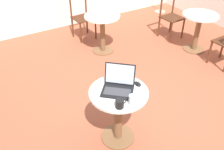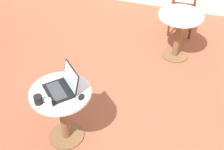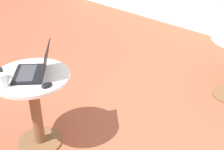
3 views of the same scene
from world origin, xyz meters
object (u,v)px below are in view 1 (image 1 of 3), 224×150
(cafe_table_far, at_px, (102,27))
(cafe_table_mid, at_px, (199,26))
(drinking_glass, at_px, (132,100))
(laptop, at_px, (118,86))
(cafe_table_near, at_px, (118,107))
(chair_far_back, at_px, (82,17))
(chair_mid_back, at_px, (171,17))
(mug, at_px, (120,104))
(mouse, at_px, (138,84))

(cafe_table_far, bearing_deg, cafe_table_mid, -30.16)
(cafe_table_mid, xyz_separation_m, drinking_glass, (-2.56, -1.37, 0.28))
(laptop, bearing_deg, cafe_table_mid, 23.13)
(cafe_table_mid, bearing_deg, cafe_table_far, 149.84)
(drinking_glass, bearing_deg, cafe_table_near, 90.14)
(cafe_table_far, xyz_separation_m, chair_far_back, (-0.05, 0.77, -0.06))
(drinking_glass, bearing_deg, chair_mid_back, 39.64)
(cafe_table_far, height_order, drinking_glass, drinking_glass)
(chair_mid_back, relative_size, drinking_glass, 8.00)
(cafe_table_mid, xyz_separation_m, chair_far_back, (-1.64, 1.70, -0.06))
(cafe_table_near, height_order, cafe_table_mid, same)
(cafe_table_near, distance_m, chair_far_back, 2.96)
(chair_mid_back, bearing_deg, drinking_glass, -140.36)
(cafe_table_near, distance_m, cafe_table_far, 2.26)
(chair_mid_back, distance_m, mug, 3.38)
(laptop, xyz_separation_m, drinking_glass, (-0.02, -0.28, 0.00))
(chair_mid_back, bearing_deg, cafe_table_mid, -87.47)
(chair_mid_back, bearing_deg, mouse, -140.75)
(chair_far_back, distance_m, mouse, 2.92)
(cafe_table_far, xyz_separation_m, drinking_glass, (-0.96, -2.29, 0.28))
(chair_far_back, bearing_deg, mug, -108.97)
(chair_mid_back, xyz_separation_m, laptop, (-2.51, -1.81, 0.34))
(cafe_table_far, height_order, laptop, laptop)
(mouse, xyz_separation_m, mug, (-0.38, -0.21, 0.03))
(cafe_table_far, height_order, mug, mug)
(cafe_table_near, relative_size, mouse, 7.41)
(mouse, xyz_separation_m, drinking_glass, (-0.25, -0.23, 0.04))
(cafe_table_mid, height_order, mouse, mouse)
(cafe_table_far, height_order, chair_mid_back, chair_mid_back)
(cafe_table_mid, bearing_deg, chair_mid_back, 92.53)
(mouse, relative_size, drinking_glass, 0.87)
(cafe_table_near, height_order, laptop, laptop)
(cafe_table_far, distance_m, mouse, 2.19)
(cafe_table_mid, distance_m, drinking_glass, 2.91)
(cafe_table_far, relative_size, chair_far_back, 0.81)
(mouse, bearing_deg, mug, -151.64)
(cafe_table_far, xyz_separation_m, laptop, (-0.95, -2.01, 0.28))
(cafe_table_mid, relative_size, cafe_table_far, 1.00)
(mouse, distance_m, drinking_glass, 0.34)
(mug, bearing_deg, chair_mid_back, 37.86)
(mug, relative_size, drinking_glass, 1.12)
(chair_mid_back, distance_m, mouse, 2.95)
(cafe_table_near, height_order, drinking_glass, drinking_glass)
(cafe_table_near, bearing_deg, chair_far_back, 72.02)
(chair_mid_back, relative_size, mouse, 9.16)
(laptop, relative_size, drinking_glass, 4.04)
(laptop, xyz_separation_m, mug, (-0.15, -0.26, -0.00))
(chair_mid_back, bearing_deg, chair_far_back, 148.87)
(cafe_table_mid, bearing_deg, drinking_glass, -151.84)
(drinking_glass, bearing_deg, cafe_table_far, 67.20)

